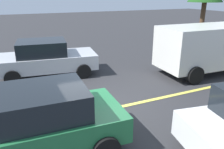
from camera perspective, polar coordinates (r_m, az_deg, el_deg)
The scene contains 5 objects.
ground_plane at distance 7.37m, azimuth -1.65°, elevation -9.02°, with size 80.00×80.00×0.00m, color #2D2D30.
lane_marking_centre at distance 8.84m, azimuth 16.62°, elevation -4.73°, with size 28.00×0.16×0.01m, color #E0D14C.
white_van at distance 11.57m, azimuth 24.16°, elevation 6.67°, with size 5.28×2.45×2.20m.
car_green_near_curb at distance 5.53m, azimuth -18.31°, elevation -11.17°, with size 4.16×2.25×1.57m.
car_silver_mid_road at distance 10.67m, azimuth -16.26°, elevation 4.08°, with size 4.50×2.55×1.61m.
Camera 1 is at (-2.49, -5.96, 3.55)m, focal length 36.17 mm.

